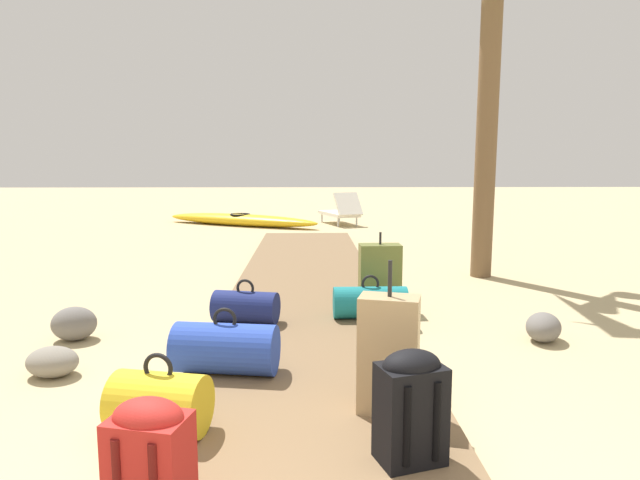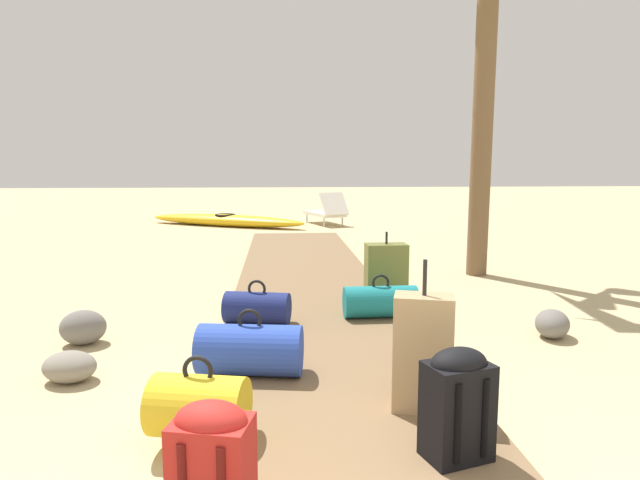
% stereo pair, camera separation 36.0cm
% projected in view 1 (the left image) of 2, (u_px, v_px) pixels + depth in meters
% --- Properties ---
extents(ground_plane, '(60.00, 60.00, 0.00)m').
position_uv_depth(ground_plane, '(306.00, 316.00, 5.45)').
color(ground_plane, tan).
extents(boardwalk, '(1.67, 9.92, 0.08)m').
position_uv_depth(boardwalk, '(307.00, 289.00, 6.43)').
color(boardwalk, brown).
rests_on(boardwalk, ground).
extents(duffel_bag_teal, '(0.68, 0.30, 0.40)m').
position_uv_depth(duffel_bag_teal, '(370.00, 302.00, 5.07)').
color(duffel_bag_teal, '#197A7F').
rests_on(duffel_bag_teal, boardwalk).
extents(backpack_red, '(0.35, 0.29, 0.50)m').
position_uv_depth(backpack_red, '(149.00, 456.00, 2.18)').
color(backpack_red, red).
rests_on(backpack_red, boardwalk).
extents(backpack_black, '(0.35, 0.30, 0.55)m').
position_uv_depth(backpack_black, '(411.00, 403.00, 2.60)').
color(backpack_black, black).
rests_on(backpack_black, boardwalk).
extents(suitcase_tan, '(0.38, 0.29, 0.88)m').
position_uv_depth(suitcase_tan, '(389.00, 354.00, 3.13)').
color(suitcase_tan, tan).
rests_on(suitcase_tan, boardwalk).
extents(backpack_grey, '(0.35, 0.30, 0.51)m').
position_uv_depth(backpack_grey, '(397.00, 334.00, 3.72)').
color(backpack_grey, slate).
rests_on(backpack_grey, boardwalk).
extents(duffel_bag_navy, '(0.62, 0.40, 0.40)m').
position_uv_depth(duffel_bag_navy, '(246.00, 307.00, 4.92)').
color(duffel_bag_navy, navy).
rests_on(duffel_bag_navy, boardwalk).
extents(duffel_bag_blue, '(0.74, 0.44, 0.45)m').
position_uv_depth(duffel_bag_blue, '(225.00, 348.00, 3.73)').
color(duffel_bag_blue, '#2847B7').
rests_on(duffel_bag_blue, boardwalk).
extents(suitcase_olive, '(0.42, 0.25, 0.73)m').
position_uv_depth(suitcase_olive, '(380.00, 274.00, 5.61)').
color(suitcase_olive, olive).
rests_on(suitcase_olive, boardwalk).
extents(duffel_bag_yellow, '(0.55, 0.42, 0.44)m').
position_uv_depth(duffel_bag_yellow, '(160.00, 403.00, 2.89)').
color(duffel_bag_yellow, gold).
rests_on(duffel_bag_yellow, boardwalk).
extents(lounge_chair, '(1.05, 1.63, 0.81)m').
position_uv_depth(lounge_chair, '(341.00, 211.00, 13.55)').
color(lounge_chair, white).
rests_on(lounge_chair, ground).
extents(kayak, '(4.04, 2.52, 0.29)m').
position_uv_depth(kayak, '(240.00, 220.00, 13.39)').
color(kayak, gold).
rests_on(kayak, ground).
extents(rock_left_far, '(0.39, 0.35, 0.29)m').
position_uv_depth(rock_left_far, '(74.00, 324.00, 4.69)').
color(rock_left_far, slate).
rests_on(rock_left_far, ground).
extents(rock_left_near, '(0.45, 0.40, 0.21)m').
position_uv_depth(rock_left_near, '(52.00, 362.00, 3.89)').
color(rock_left_near, gray).
rests_on(rock_left_near, ground).
extents(rock_right_near, '(0.42, 0.48, 0.24)m').
position_uv_depth(rock_right_near, '(543.00, 327.00, 4.66)').
color(rock_right_near, slate).
rests_on(rock_right_near, ground).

